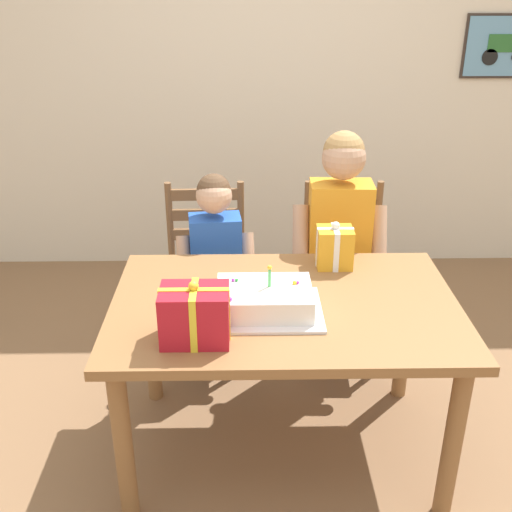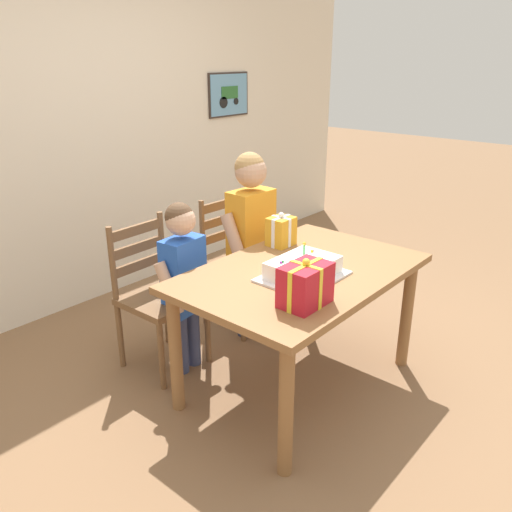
% 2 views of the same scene
% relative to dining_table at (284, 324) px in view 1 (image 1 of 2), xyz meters
% --- Properties ---
extents(ground_plane, '(20.00, 20.00, 0.00)m').
position_rel_dining_table_xyz_m(ground_plane, '(0.00, 0.00, -0.64)').
color(ground_plane, '#846042').
extents(back_wall, '(6.40, 0.11, 2.60)m').
position_rel_dining_table_xyz_m(back_wall, '(0.01, 1.98, 0.66)').
color(back_wall, silver).
rests_on(back_wall, ground).
extents(dining_table, '(1.37, 0.90, 0.74)m').
position_rel_dining_table_xyz_m(dining_table, '(0.00, 0.00, 0.00)').
color(dining_table, olive).
rests_on(dining_table, ground).
extents(birthday_cake, '(0.44, 0.34, 0.19)m').
position_rel_dining_table_xyz_m(birthday_cake, '(-0.08, -0.07, 0.15)').
color(birthday_cake, silver).
rests_on(birthday_cake, dining_table).
extents(gift_box_red_large, '(0.16, 0.14, 0.21)m').
position_rel_dining_table_xyz_m(gift_box_red_large, '(0.23, 0.32, 0.19)').
color(gift_box_red_large, gold).
rests_on(gift_box_red_large, dining_table).
extents(gift_box_beside_cake, '(0.25, 0.17, 0.23)m').
position_rel_dining_table_xyz_m(gift_box_beside_cake, '(-0.33, -0.26, 0.20)').
color(gift_box_beside_cake, red).
rests_on(gift_box_beside_cake, dining_table).
extents(chair_left, '(0.43, 0.43, 0.92)m').
position_rel_dining_table_xyz_m(chair_left, '(-0.36, 0.81, -0.17)').
color(chair_left, brown).
rests_on(chair_left, ground).
extents(chair_right, '(0.43, 0.43, 0.92)m').
position_rel_dining_table_xyz_m(chair_right, '(0.36, 0.81, -0.17)').
color(chair_right, brown).
rests_on(chair_right, ground).
extents(child_older, '(0.46, 0.26, 1.26)m').
position_rel_dining_table_xyz_m(child_older, '(0.30, 0.62, 0.13)').
color(child_older, '#38426B').
rests_on(child_older, ground).
extents(child_younger, '(0.40, 0.24, 1.06)m').
position_rel_dining_table_xyz_m(child_younger, '(-0.30, 0.62, 0.01)').
color(child_younger, '#38426B').
rests_on(child_younger, ground).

